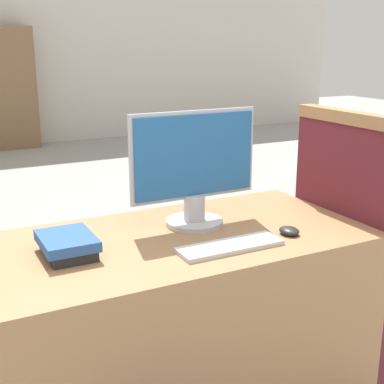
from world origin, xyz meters
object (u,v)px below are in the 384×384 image
(keyboard, at_px, (230,246))
(mouse, at_px, (289,231))
(book_stack, at_px, (67,245))
(monitor, at_px, (194,169))

(keyboard, height_order, mouse, mouse)
(book_stack, bearing_deg, mouse, -12.92)
(mouse, height_order, book_stack, book_stack)
(mouse, distance_m, book_stack, 0.80)
(mouse, xyz_separation_m, book_stack, (-0.78, 0.18, 0.02))
(monitor, distance_m, keyboard, 0.35)
(monitor, relative_size, mouse, 6.12)
(book_stack, bearing_deg, keyboard, -21.09)
(monitor, distance_m, mouse, 0.42)
(mouse, bearing_deg, book_stack, 167.08)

